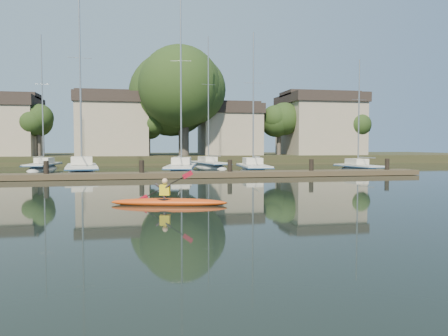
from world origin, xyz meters
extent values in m
plane|color=black|center=(0.00, 0.00, 0.00)|extent=(160.00, 160.00, 0.00)
ellipsoid|color=#BA380E|center=(-2.15, 0.55, 0.10)|extent=(4.33, 1.61, 0.33)
cylinder|color=black|center=(-2.28, 0.58, 0.20)|extent=(0.78, 0.78, 0.09)
imported|color=#2D282B|center=(-2.28, 0.58, 0.54)|extent=(0.30, 0.39, 0.94)
cube|color=gold|center=(-2.28, 0.58, 0.56)|extent=(0.42, 0.35, 0.38)
sphere|color=tan|center=(-2.28, 0.58, 0.88)|extent=(0.21, 0.21, 0.21)
cube|color=#463C28|center=(0.00, 14.00, 0.20)|extent=(34.00, 2.00, 0.35)
cylinder|color=black|center=(-9.00, 14.00, 0.30)|extent=(0.32, 0.32, 1.80)
cylinder|color=black|center=(-3.00, 14.00, 0.30)|extent=(0.32, 0.32, 1.80)
cylinder|color=black|center=(3.00, 14.00, 0.30)|extent=(0.32, 0.32, 1.80)
cylinder|color=black|center=(9.00, 14.00, 0.30)|extent=(0.32, 0.32, 1.80)
cylinder|color=black|center=(15.00, 14.00, 0.30)|extent=(0.32, 0.32, 1.80)
ellipsoid|color=silver|center=(-7.46, 19.26, -0.38)|extent=(3.39, 9.55, 2.09)
cube|color=silver|center=(-7.46, 19.26, 0.60)|extent=(3.08, 7.87, 0.15)
cube|color=navy|center=(-7.46, 19.26, 0.52)|extent=(3.19, 8.06, 0.09)
cube|color=beige|center=(-7.52, 19.81, 1.01)|extent=(1.84, 2.78, 0.60)
cylinder|color=#9EA0A5|center=(-7.49, 19.54, 7.26)|extent=(0.13, 0.13, 13.19)
cylinder|color=#9EA0A5|center=(-7.29, 17.86, 1.48)|extent=(0.50, 3.54, 0.09)
cylinder|color=#9EA0A5|center=(-7.49, 19.54, 8.84)|extent=(1.75, 0.24, 0.03)
ellipsoid|color=silver|center=(0.13, 19.11, -0.36)|extent=(3.70, 9.45, 1.95)
cube|color=silver|center=(0.13, 19.11, 0.56)|extent=(3.32, 7.80, 0.14)
cube|color=navy|center=(0.13, 19.11, 0.48)|extent=(3.43, 7.99, 0.08)
cube|color=beige|center=(0.22, 19.66, 0.94)|extent=(1.86, 2.79, 0.56)
cylinder|color=#9EA0A5|center=(0.17, 19.38, 7.27)|extent=(0.12, 0.12, 13.31)
cylinder|color=#9EA0A5|center=(-0.11, 17.75, 1.38)|extent=(0.68, 3.46, 0.08)
cylinder|color=#9EA0A5|center=(0.17, 19.38, 8.87)|extent=(1.62, 0.31, 0.03)
ellipsoid|color=silver|center=(6.01, 18.87, -0.34)|extent=(2.76, 7.98, 1.86)
cube|color=silver|center=(6.01, 18.87, 0.54)|extent=(2.53, 6.57, 0.14)
cube|color=navy|center=(6.01, 18.87, 0.46)|extent=(2.62, 6.73, 0.08)
cube|color=beige|center=(6.06, 19.34, 0.90)|extent=(1.56, 2.31, 0.54)
cylinder|color=#9EA0A5|center=(6.03, 19.10, 5.97)|extent=(0.12, 0.12, 10.76)
cylinder|color=#9EA0A5|center=(5.91, 17.70, 1.32)|extent=(0.35, 2.97, 0.08)
cylinder|color=#9EA0A5|center=(6.03, 19.10, 7.26)|extent=(1.56, 0.17, 0.03)
ellipsoid|color=silver|center=(15.06, 18.28, -0.31)|extent=(2.51, 6.35, 1.68)
cube|color=silver|center=(15.06, 18.28, 0.49)|extent=(2.31, 5.23, 0.12)
cube|color=navy|center=(15.06, 18.28, 0.42)|extent=(2.39, 5.36, 0.07)
cube|color=beige|center=(15.02, 18.65, 0.81)|extent=(1.42, 1.85, 0.49)
cylinder|color=#9EA0A5|center=(15.04, 18.46, 4.95)|extent=(0.11, 0.11, 8.83)
cylinder|color=#9EA0A5|center=(15.16, 17.35, 1.19)|extent=(0.32, 2.34, 0.07)
cylinder|color=#9EA0A5|center=(15.04, 18.46, 6.01)|extent=(1.41, 0.18, 0.03)
ellipsoid|color=silver|center=(-11.71, 26.53, -0.31)|extent=(2.50, 8.17, 1.70)
cube|color=silver|center=(-11.71, 26.53, 0.49)|extent=(2.29, 6.72, 0.13)
cube|color=navy|center=(-11.71, 26.53, 0.42)|extent=(2.38, 6.88, 0.07)
cube|color=beige|center=(-11.67, 27.01, 0.82)|extent=(1.42, 2.34, 0.49)
cylinder|color=#9EA0A5|center=(-11.69, 26.77, 6.35)|extent=(0.11, 0.11, 11.62)
cylinder|color=#9EA0A5|center=(-11.80, 25.32, 1.21)|extent=(0.31, 3.05, 0.07)
cylinder|color=#9EA0A5|center=(-11.69, 26.77, 7.74)|extent=(1.43, 0.14, 0.03)
ellipsoid|color=silver|center=(3.75, 27.34, -0.31)|extent=(3.49, 9.06, 1.68)
cube|color=silver|center=(3.75, 27.34, 0.49)|extent=(3.11, 7.47, 0.12)
cube|color=navy|center=(3.75, 27.34, 0.42)|extent=(3.21, 7.66, 0.07)
cube|color=beige|center=(3.65, 27.86, 0.82)|extent=(1.68, 2.67, 0.49)
cylinder|color=#9EA0A5|center=(3.70, 27.60, 6.74)|extent=(0.11, 0.11, 12.41)
cylinder|color=#9EA0A5|center=(4.00, 26.03, 1.20)|extent=(0.70, 3.32, 0.07)
cylinder|color=#9EA0A5|center=(3.70, 27.60, 8.23)|extent=(1.40, 0.29, 0.03)
cube|color=#212E17|center=(0.00, 44.00, 0.50)|extent=(90.00, 24.00, 1.00)
cube|color=gray|center=(-18.00, 38.00, 3.75)|extent=(7.00, 7.00, 5.50)
cube|color=black|center=(-18.00, 38.00, 7.10)|extent=(7.35, 7.35, 1.20)
cube|color=gray|center=(-6.00, 38.00, 4.00)|extent=(8.00, 8.00, 6.00)
cube|color=black|center=(-6.00, 38.00, 7.60)|extent=(8.40, 8.40, 1.20)
cube|color=gray|center=(8.00, 38.00, 3.50)|extent=(7.00, 7.00, 5.00)
cube|color=black|center=(8.00, 38.00, 6.60)|extent=(7.35, 7.35, 1.20)
cube|color=gray|center=(20.00, 38.00, 4.25)|extent=(9.00, 9.00, 6.50)
cube|color=black|center=(20.00, 38.00, 8.10)|extent=(9.45, 9.45, 1.20)
cylinder|color=#4C443D|center=(2.00, 35.00, 3.50)|extent=(1.20, 1.20, 5.00)
sphere|color=black|center=(2.00, 35.00, 8.50)|extent=(8.50, 8.50, 8.50)
cylinder|color=#4C443D|center=(-14.00, 36.00, 2.50)|extent=(0.48, 0.48, 3.00)
sphere|color=black|center=(-14.00, 36.00, 5.00)|extent=(3.40, 3.40, 3.40)
cylinder|color=#4C443D|center=(-2.00, 35.50, 2.40)|extent=(0.38, 0.38, 2.80)
sphere|color=black|center=(-2.00, 35.50, 4.60)|extent=(2.72, 2.72, 2.72)
cylinder|color=#4C443D|center=(14.00, 36.50, 2.60)|extent=(0.50, 0.50, 3.20)
sphere|color=black|center=(14.00, 36.50, 5.25)|extent=(3.57, 3.57, 3.57)
cylinder|color=#4C443D|center=(24.00, 35.00, 2.30)|extent=(0.41, 0.41, 2.60)
sphere|color=black|center=(24.00, 35.00, 4.45)|extent=(2.89, 2.89, 2.89)
camera|label=1|loc=(-3.26, -15.49, 2.20)|focal=35.00mm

